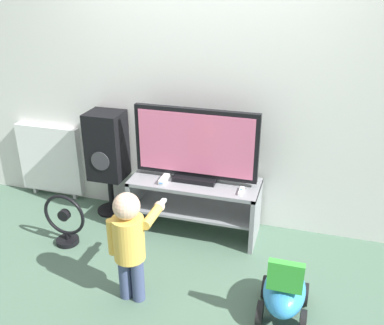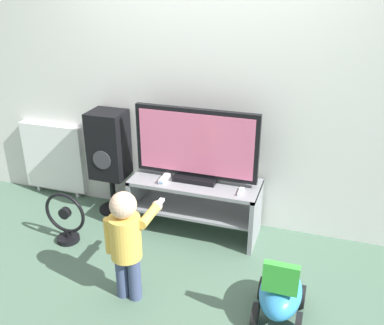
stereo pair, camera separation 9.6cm
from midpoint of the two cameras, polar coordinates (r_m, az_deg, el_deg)
ground_plane at (r=3.70m, az=-1.34°, el=-10.77°), size 16.00×16.00×0.00m
wall_back at (r=3.62m, az=0.99°, el=11.11°), size 10.00×0.06×2.60m
tv_stand at (r=3.70m, az=-0.36°, el=-4.77°), size 1.10×0.43×0.50m
television at (r=3.51m, az=-0.29°, el=2.21°), size 1.04×0.20×0.63m
game_console at (r=3.62m, az=-4.43°, el=-2.15°), size 0.05×0.19×0.04m
remote_primary at (r=3.45m, az=5.78°, el=-3.81°), size 0.04×0.13×0.03m
child at (r=2.92m, az=-9.24°, el=-9.97°), size 0.32×0.47×0.83m
speaker_tower at (r=3.95m, az=-11.93°, el=1.87°), size 0.32×0.29×0.99m
floor_fan at (r=3.76m, az=-17.28°, el=-7.56°), size 0.37×0.19×0.46m
ride_on_toy at (r=2.99m, az=11.28°, el=-16.45°), size 0.31×0.48×0.51m
radiator at (r=4.50m, az=-18.94°, el=0.42°), size 0.67×0.08×0.75m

